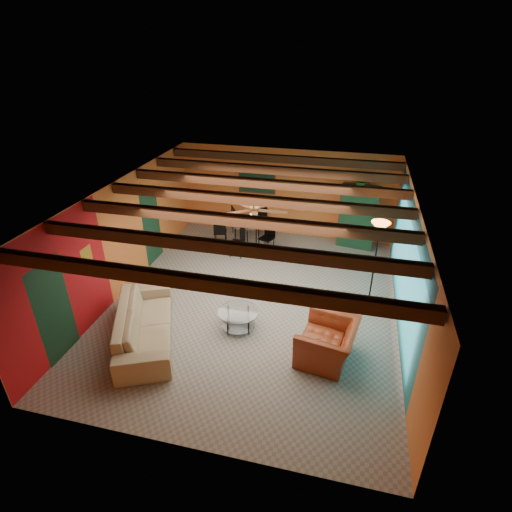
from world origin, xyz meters
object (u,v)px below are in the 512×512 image
(armchair, at_px, (327,342))
(armoire, at_px, (357,217))
(floor_lamp, at_px, (375,263))
(coffee_table, at_px, (238,319))
(vase, at_px, (245,212))
(sofa, at_px, (145,324))
(potted_plant, at_px, (362,180))
(dining_table, at_px, (246,230))

(armchair, distance_m, armoire, 5.22)
(armoire, xyz_separation_m, floor_lamp, (0.45, -2.95, 0.14))
(coffee_table, height_order, vase, vase)
(coffee_table, bearing_deg, sofa, -155.57)
(armchair, bearing_deg, sofa, -75.37)
(armoire, bearing_deg, potted_plant, 0.00)
(coffee_table, xyz_separation_m, armoire, (2.30, 4.71, 0.66))
(coffee_table, relative_size, floor_lamp, 0.43)
(dining_table, height_order, floor_lamp, floor_lamp)
(coffee_table, xyz_separation_m, potted_plant, (2.30, 4.71, 1.80))
(sofa, xyz_separation_m, coffee_table, (1.76, 0.80, -0.16))
(armchair, bearing_deg, potted_plant, -174.43)
(dining_table, relative_size, floor_lamp, 0.89)
(armchair, height_order, potted_plant, potted_plant)
(armoire, bearing_deg, armchair, -83.80)
(sofa, relative_size, armoire, 1.50)
(sofa, distance_m, vase, 4.86)
(armchair, xyz_separation_m, potted_plant, (0.37, 5.18, 1.63))
(coffee_table, relative_size, vase, 4.35)
(potted_plant, bearing_deg, floor_lamp, -81.32)
(potted_plant, height_order, vase, potted_plant)
(vase, bearing_deg, floor_lamp, -30.86)
(vase, bearing_deg, potted_plant, 13.63)
(armoire, bearing_deg, floor_lamp, -71.05)
(floor_lamp, bearing_deg, coffee_table, -147.36)
(armchair, height_order, floor_lamp, floor_lamp)
(sofa, bearing_deg, coffee_table, -89.82)
(armchair, height_order, vase, vase)
(floor_lamp, xyz_separation_m, vase, (-3.64, 2.18, 0.03))
(sofa, height_order, armchair, armchair)
(potted_plant, bearing_deg, coffee_table, -116.00)
(sofa, bearing_deg, armoire, -60.61)
(vase, bearing_deg, armoire, 13.63)
(armchair, distance_m, vase, 5.28)
(coffee_table, height_order, armoire, armoire)
(coffee_table, bearing_deg, vase, 102.81)
(potted_plant, distance_m, vase, 3.42)
(armoire, bearing_deg, dining_table, -156.10)
(potted_plant, bearing_deg, vase, -166.37)
(sofa, relative_size, coffee_table, 3.05)
(sofa, relative_size, armchair, 2.22)
(dining_table, xyz_separation_m, armoire, (3.19, 0.77, 0.41))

